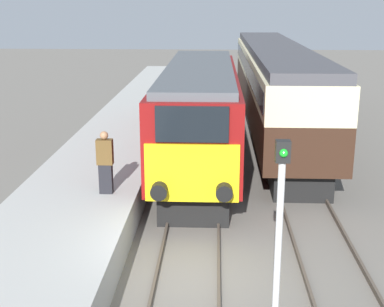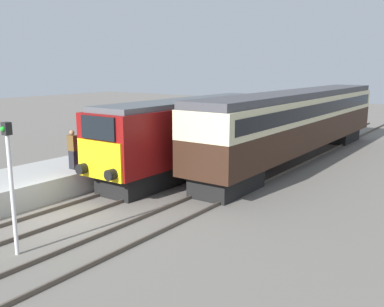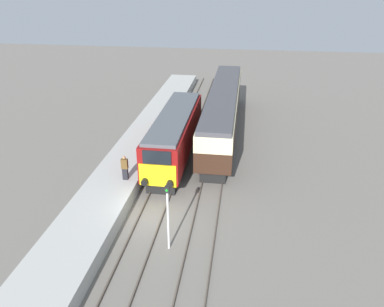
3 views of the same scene
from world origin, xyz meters
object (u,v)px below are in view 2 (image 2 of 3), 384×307
Objects in this scene: locomotive at (190,133)px; passenger_carriage at (300,118)px; signal_post at (11,178)px; person_on_platform at (73,150)px.

locomotive is 0.62× the size of passenger_carriage.
signal_post is (-1.70, -17.45, -0.16)m from passenger_carriage.
passenger_carriage reaches higher than locomotive.
person_on_platform is at bearing -115.98° from passenger_carriage.
locomotive reaches higher than person_on_platform.
signal_post is (1.70, -11.15, 0.22)m from locomotive.
passenger_carriage is at bearing 84.44° from signal_post.
passenger_carriage is 11.75× the size of person_on_platform.
locomotive is at bearing 98.67° from signal_post.
signal_post reaches higher than person_on_platform.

